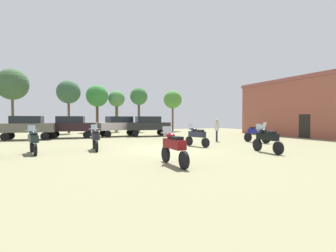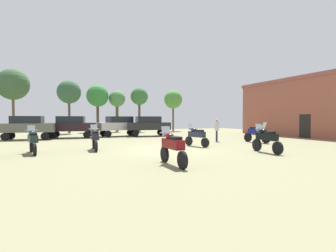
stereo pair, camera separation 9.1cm
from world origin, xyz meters
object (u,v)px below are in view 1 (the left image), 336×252
motorcycle_6 (95,138)px  car_4 (119,125)px  car_3 (27,126)px  tree_4 (97,96)px  motorcycle_8 (257,133)px  person_1 (217,128)px  car_1 (71,125)px  brick_building (325,107)px  motorcycle_4 (174,146)px  tree_3 (12,85)px  motorcycle_1 (33,140)px  tree_1 (173,100)px  motorcycle_7 (197,135)px  car_2 (148,125)px  tree_8 (139,97)px  tree_7 (117,100)px  tree_5 (69,92)px  motorcycle_3 (267,139)px

motorcycle_6 → car_4: bearing=73.0°
motorcycle_6 → car_3: 10.57m
tree_4 → motorcycle_8: bearing=-65.4°
motorcycle_8 → person_1: (-2.20, 2.01, 0.29)m
car_1 → brick_building: bearing=-98.8°
motorcycle_4 → car_1: (-3.14, 16.34, 0.44)m
motorcycle_4 → car_3: bearing=111.9°
motorcycle_8 → tree_3: (-18.44, 18.16, 4.84)m
motorcycle_1 → tree_1: (16.18, 19.20, 3.77)m
motorcycle_7 → tree_1: bearing=55.5°
motorcycle_1 → motorcycle_6: bearing=-4.5°
motorcycle_8 → tree_3: tree_3 is taller
car_2 → tree_8: tree_8 is taller
motorcycle_1 → tree_7: tree_7 is taller
tree_3 → brick_building: bearing=-29.3°
car_4 → car_3: bearing=88.0°
car_4 → car_2: bearing=-118.3°
motorcycle_6 → tree_7: size_ratio=0.39×
car_1 → tree_5: tree_5 is taller
motorcycle_6 → car_1: 10.37m
motorcycle_3 → motorcycle_8: 5.84m
tree_7 → motorcycle_4: bearing=-96.7°
motorcycle_4 → motorcycle_8: 11.27m
tree_7 → car_3: bearing=-133.0°
person_1 → car_1: bearing=-98.4°
motorcycle_6 → tree_4: tree_4 is taller
tree_7 → person_1: bearing=-76.6°
car_3 → tree_3: tree_3 is taller
motorcycle_1 → tree_1: bearing=38.9°
motorcycle_3 → car_1: 17.49m
tree_3 → car_2: bearing=-32.4°
motorcycle_6 → tree_8: bearing=68.6°
car_3 → brick_building: bearing=-99.1°
car_3 → motorcycle_7: bearing=-126.8°
motorcycle_4 → car_4: 16.88m
motorcycle_7 → car_3: bearing=121.4°
motorcycle_7 → tree_7: (-1.03, 20.45, 3.64)m
motorcycle_1 → car_1: car_1 is taller
motorcycle_4 → tree_5: 24.80m
tree_1 → tree_8: bearing=-179.6°
tree_8 → motorcycle_4: bearing=-103.2°
brick_building → car_4: 20.23m
car_2 → brick_building: bearing=-111.3°
brick_building → car_2: size_ratio=3.91×
tree_4 → motorcycle_7: bearing=-79.9°
tree_8 → car_1: bearing=-136.6°
motorcycle_3 → car_3: (-12.59, 14.19, 0.43)m
motorcycle_3 → tree_4: (-5.53, 24.42, 3.97)m
person_1 → tree_8: 17.20m
car_2 → car_3: (-10.82, -0.30, 0.00)m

